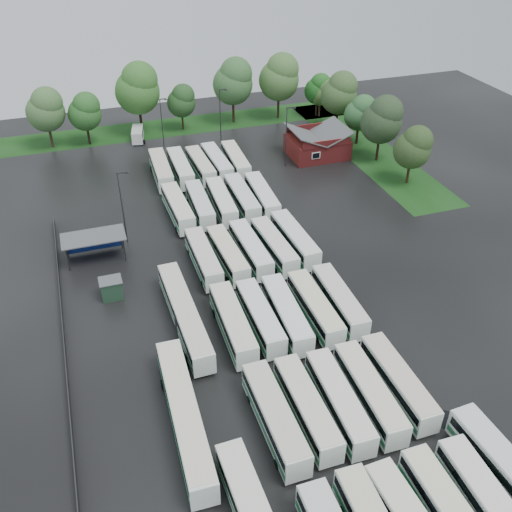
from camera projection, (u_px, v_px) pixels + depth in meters
name	position (u px, v px, depth m)	size (l,w,h in m)	color
ground	(273.00, 335.00, 63.82)	(160.00, 160.00, 0.00)	black
brick_building	(317.00, 146.00, 102.59)	(10.07, 8.60, 5.39)	maroon
wash_shed	(93.00, 238.00, 74.85)	(8.20, 4.20, 3.58)	#2D2D30
utility_hut	(112.00, 289.00, 68.67)	(2.70, 2.20, 2.62)	#1B3825
grass_strip_north	(173.00, 127.00, 115.10)	(80.00, 10.00, 0.01)	#133D11
grass_strip_east	(366.00, 148.00, 106.30)	(10.00, 50.00, 0.01)	#133D11
west_fence	(63.00, 328.00, 63.90)	(0.10, 50.00, 1.20)	#2D2D30
bus_r0c4	(489.00, 507.00, 44.70)	(2.80, 11.74, 3.25)	white
bus_r1c0	(275.00, 417.00, 51.92)	(2.59, 11.96, 3.33)	white
bus_r1c1	(307.00, 407.00, 52.97)	(2.47, 11.47, 3.19)	white
bus_r1c2	(339.00, 401.00, 53.58)	(2.85, 11.64, 3.22)	white
bus_r1c3	(369.00, 392.00, 54.45)	(2.84, 11.71, 3.24)	white
bus_r1c4	(398.00, 382.00, 55.64)	(2.47, 11.45, 3.19)	white
bus_r2c0	(233.00, 323.00, 62.68)	(2.79, 11.91, 3.30)	white
bus_r2c1	(260.00, 317.00, 63.68)	(2.45, 11.30, 3.14)	white
bus_r2c2	(286.00, 314.00, 64.04)	(3.00, 11.85, 3.27)	white
bus_r2c3	(315.00, 308.00, 65.01)	(2.50, 11.52, 3.20)	white
bus_r2c4	(339.00, 301.00, 66.06)	(2.77, 11.55, 3.20)	white
bus_r3c0	(203.00, 258.00, 73.30)	(2.44, 11.40, 3.17)	white
bus_r3c1	(228.00, 255.00, 73.98)	(2.83, 11.36, 3.14)	white
bus_r3c2	(251.00, 249.00, 74.99)	(2.68, 11.54, 3.20)	white
bus_r3c3	(274.00, 246.00, 75.62)	(2.92, 11.57, 3.19)	white
bus_r3c4	(294.00, 239.00, 76.88)	(2.85, 11.89, 3.29)	white
bus_r4c0	(178.00, 208.00, 83.99)	(2.79, 11.85, 3.28)	white
bus_r4c1	(200.00, 204.00, 85.00)	(2.83, 11.44, 3.16)	white
bus_r4c2	(221.00, 202.00, 85.61)	(3.00, 11.73, 3.24)	white
bus_r4c3	(242.00, 198.00, 86.47)	(2.69, 11.91, 3.31)	white
bus_r4c4	(262.00, 196.00, 87.01)	(3.06, 11.87, 3.27)	white
bus_r5c0	(161.00, 170.00, 94.58)	(3.00, 12.05, 3.33)	white
bus_r5c1	(181.00, 168.00, 95.15)	(2.72, 11.86, 3.29)	white
bus_r5c2	(201.00, 166.00, 96.07)	(2.71, 11.41, 3.16)	white
bus_r5c3	(217.00, 163.00, 96.98)	(2.74, 11.72, 3.25)	white
bus_r5c4	(236.00, 161.00, 97.63)	(2.98, 11.73, 3.24)	white
artic_bus_west_b	(185.00, 314.00, 63.98)	(2.77, 17.26, 3.19)	white
artic_bus_west_c	(185.00, 415.00, 52.18)	(3.04, 17.62, 3.26)	white
minibus	(138.00, 134.00, 108.67)	(3.02, 5.71, 2.37)	silver
tree_north_0	(46.00, 109.00, 102.60)	(6.91, 6.91, 11.45)	#3B2B20
tree_north_1	(85.00, 111.00, 104.26)	(6.07, 6.07, 10.05)	black
tree_north_2	(138.00, 88.00, 107.40)	(8.45, 8.45, 13.99)	black
tree_north_3	(182.00, 100.00, 110.74)	(5.53, 5.53, 9.17)	#302113
tree_north_4	(234.00, 81.00, 112.61)	(7.95, 7.95, 13.17)	#342314
tree_north_5	(280.00, 77.00, 114.33)	(8.12, 8.12, 13.44)	#312517
tree_north_6	(319.00, 89.00, 117.20)	(5.39, 5.39, 8.92)	black
tree_east_0	(414.00, 147.00, 90.97)	(6.03, 6.03, 9.99)	#322212
tree_east_1	(383.00, 119.00, 97.73)	(7.16, 7.16, 11.85)	black
tree_east_2	(361.00, 113.00, 104.82)	(5.69, 5.69, 9.43)	black
tree_east_3	(340.00, 92.00, 109.68)	(7.07, 7.07, 11.71)	black
tree_east_4	(321.00, 91.00, 117.09)	(5.04, 5.04, 8.35)	#382A1C
lamp_post_ne	(287.00, 133.00, 96.48)	(1.63, 0.32, 10.61)	#2D2D30
lamp_post_nw	(123.00, 202.00, 76.37)	(1.64, 0.32, 10.63)	#2D2D30
lamp_post_back_w	(162.00, 119.00, 104.27)	(1.39, 0.27, 9.05)	#2D2D30
lamp_post_back_e	(221.00, 112.00, 105.24)	(1.58, 0.31, 10.25)	#2D2D30
puddle_0	(369.00, 509.00, 46.43)	(6.05, 6.05, 0.01)	black
puddle_1	(442.00, 494.00, 47.55)	(3.59, 3.59, 0.01)	black
puddle_2	(189.00, 352.00, 61.52)	(5.02, 5.02, 0.01)	black
puddle_3	(308.00, 331.00, 64.30)	(3.33, 3.33, 0.01)	black
puddle_4	(446.00, 420.00, 53.96)	(2.35, 2.35, 0.01)	black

